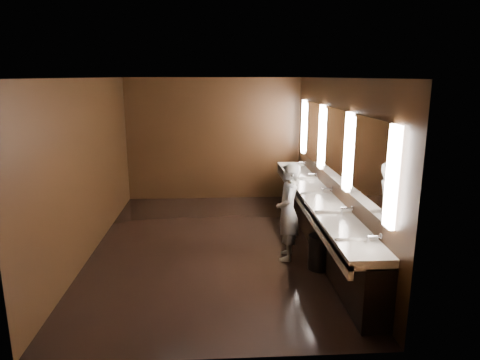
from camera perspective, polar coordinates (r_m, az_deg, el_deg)
name	(u,v)px	position (r m, az deg, el deg)	size (l,w,h in m)	color
floor	(214,246)	(7.40, -3.43, -8.80)	(6.00, 6.00, 0.00)	black
ceiling	(212,78)	(6.84, -3.77, 13.44)	(4.00, 6.00, 0.02)	#2D2D2B
wall_back	(214,139)	(9.94, -3.52, 5.42)	(4.00, 0.02, 2.80)	black
wall_front	(212,231)	(4.09, -3.77, -6.74)	(4.00, 0.02, 2.80)	black
wall_left	(89,167)	(7.28, -19.55, 1.59)	(0.02, 6.00, 2.80)	black
wall_right	(334,165)	(7.25, 12.42, 2.02)	(0.02, 6.00, 2.80)	black
sink_counter	(319,217)	(7.43, 10.52, -4.83)	(0.55, 5.40, 1.01)	black
mirror_band	(334,144)	(7.19, 12.41, 4.75)	(0.06, 5.03, 1.15)	white
person	(288,212)	(6.72, 6.42, -4.22)	(0.56, 0.37, 1.54)	#819AC1
trash_bin	(319,252)	(6.59, 10.53, -9.44)	(0.34, 0.34, 0.53)	black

